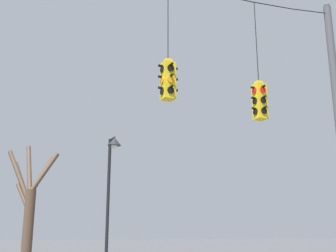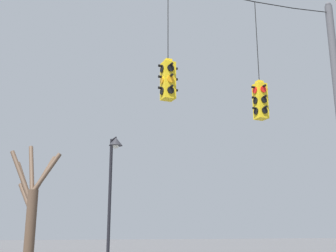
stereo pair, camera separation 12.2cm
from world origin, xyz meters
name	(u,v)px [view 2 (the right image)]	position (x,y,z in m)	size (l,w,h in m)	color
traffic_light_near_right_pole	(168,80)	(-0.60, 0.04, 5.68)	(0.58, 0.58, 3.66)	yellow
traffic_light_over_intersection	(260,100)	(2.49, 0.04, 5.49)	(0.58, 0.58, 3.95)	yellow
street_lamp	(113,169)	(-0.53, 5.29, 3.91)	(0.52, 0.89, 5.13)	black
bare_tree	(31,205)	(-3.01, 8.89, 2.73)	(2.16, 2.37, 5.49)	brown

